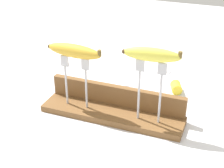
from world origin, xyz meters
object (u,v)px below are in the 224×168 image
object	(u,v)px
fork_stand_left	(76,77)
banana_raised_left	(74,51)
fork_fallen_far	(102,87)
fork_stand_right	(150,86)
banana_chunk_far	(176,87)
banana_raised_right	(152,55)
fork_fallen_near	(177,74)

from	to	relation	value
fork_stand_left	banana_raised_left	world-z (taller)	banana_raised_left
fork_fallen_far	fork_stand_right	bearing A→B (deg)	-37.59
fork_fallen_far	banana_raised_left	bearing A→B (deg)	-95.36
fork_stand_right	banana_chunk_far	xyz separation A→B (m)	(0.04, 0.25, -0.12)
banana_raised_right	fork_fallen_near	xyz separation A→B (m)	(0.01, 0.39, -0.24)
banana_raised_left	banana_raised_right	size ratio (longest dim) A/B	1.11
fork_stand_left	banana_raised_left	bearing A→B (deg)	175.96
fork_fallen_near	banana_chunk_far	world-z (taller)	banana_chunk_far
fork_fallen_near	fork_fallen_far	bearing A→B (deg)	-138.80
fork_stand_right	fork_fallen_far	size ratio (longest dim) A/B	1.29
fork_stand_right	banana_raised_left	world-z (taller)	banana_raised_left
fork_fallen_near	banana_chunk_far	distance (m)	0.14
fork_stand_right	banana_chunk_far	size ratio (longest dim) A/B	3.23
fork_stand_left	banana_raised_right	size ratio (longest dim) A/B	1.01
fork_fallen_near	fork_fallen_far	distance (m)	0.32
fork_fallen_far	banana_chunk_far	xyz separation A→B (m)	(0.27, 0.07, 0.02)
banana_raised_right	fork_fallen_far	xyz separation A→B (m)	(-0.23, 0.17, -0.24)
banana_raised_left	banana_raised_right	bearing A→B (deg)	-0.00
fork_stand_right	fork_fallen_near	world-z (taller)	fork_stand_right
fork_stand_right	fork_fallen_near	distance (m)	0.41
fork_stand_left	banana_raised_right	bearing A→B (deg)	-0.00
fork_stand_right	banana_raised_left	bearing A→B (deg)	180.00
banana_raised_left	fork_fallen_far	bearing A→B (deg)	84.64
fork_stand_right	banana_chunk_far	distance (m)	0.28
banana_chunk_far	fork_stand_left	bearing A→B (deg)	-138.85
fork_stand_right	banana_raised_right	xyz separation A→B (m)	(-0.00, -0.00, 0.10)
fork_stand_right	fork_fallen_far	world-z (taller)	fork_stand_right
banana_raised_left	banana_chunk_far	bearing A→B (deg)	41.15
banana_raised_right	fork_fallen_far	size ratio (longest dim) A/B	1.11
banana_raised_left	fork_fallen_near	bearing A→B (deg)	56.29
fork_stand_left	fork_fallen_far	world-z (taller)	fork_stand_left
fork_stand_right	fork_stand_left	bearing A→B (deg)	180.00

